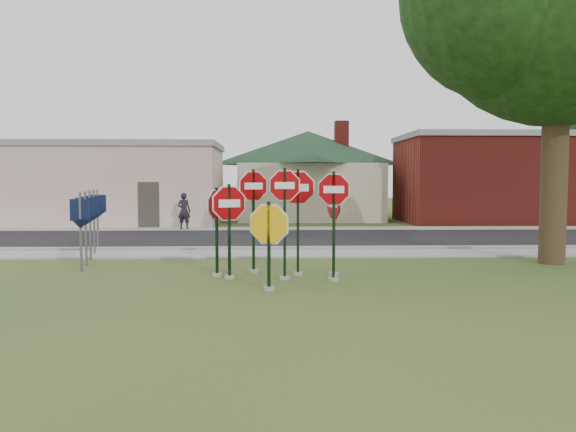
{
  "coord_description": "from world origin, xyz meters",
  "views": [
    {
      "loc": [
        -0.25,
        -11.62,
        2.3
      ],
      "look_at": [
        0.17,
        2.0,
        1.42
      ],
      "focal_mm": 35.0,
      "sensor_mm": 36.0,
      "label": 1
    }
  ],
  "objects_px": {
    "stop_sign_center": "(285,209)",
    "stop_sign_yellow": "(269,236)",
    "pedestrian": "(184,211)",
    "stop_sign_left": "(229,218)"
  },
  "relations": [
    {
      "from": "stop_sign_center",
      "to": "pedestrian",
      "type": "distance_m",
      "value": 13.54
    },
    {
      "from": "pedestrian",
      "to": "stop_sign_center",
      "type": "bearing_deg",
      "value": 119.29
    },
    {
      "from": "stop_sign_center",
      "to": "pedestrian",
      "type": "xyz_separation_m",
      "value": [
        -4.27,
        12.82,
        -0.75
      ]
    },
    {
      "from": "stop_sign_yellow",
      "to": "stop_sign_left",
      "type": "bearing_deg",
      "value": 123.26
    },
    {
      "from": "stop_sign_left",
      "to": "pedestrian",
      "type": "bearing_deg",
      "value": 103.27
    },
    {
      "from": "stop_sign_left",
      "to": "pedestrian",
      "type": "xyz_separation_m",
      "value": [
        -2.99,
        12.66,
        -0.53
      ]
    },
    {
      "from": "stop_sign_center",
      "to": "stop_sign_yellow",
      "type": "bearing_deg",
      "value": -106.1
    },
    {
      "from": "stop_sign_center",
      "to": "stop_sign_yellow",
      "type": "height_order",
      "value": "stop_sign_center"
    },
    {
      "from": "stop_sign_left",
      "to": "pedestrian",
      "type": "height_order",
      "value": "stop_sign_left"
    },
    {
      "from": "stop_sign_yellow",
      "to": "pedestrian",
      "type": "bearing_deg",
      "value": 105.53
    }
  ]
}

